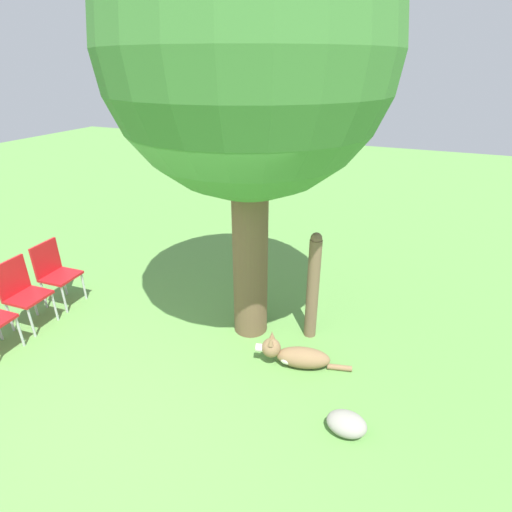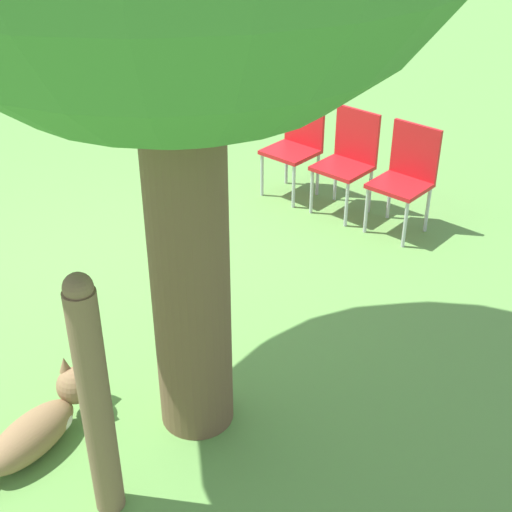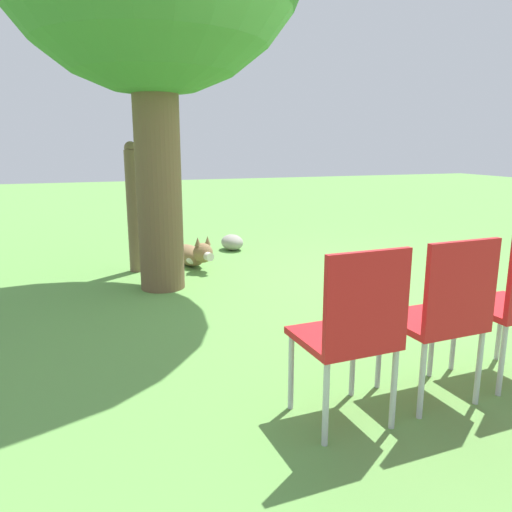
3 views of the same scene
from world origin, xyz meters
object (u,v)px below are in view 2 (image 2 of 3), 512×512
dog (43,423)px  red_chair_1 (349,156)px  red_chair_0 (297,140)px  fence_post (95,400)px  red_chair_2 (406,173)px

dog → red_chair_1: size_ratio=1.17×
red_chair_0 → red_chair_1: 0.57m
dog → fence_post: (0.00, 0.62, 0.57)m
fence_post → dog: bearing=-90.2°
red_chair_0 → red_chair_1: size_ratio=1.00×
fence_post → red_chair_2: (-3.52, -0.65, -0.18)m
red_chair_1 → red_chair_2: (-0.05, 0.57, 0.00)m
dog → red_chair_1: bearing=-3.8°
dog → fence_post: size_ratio=0.77×
fence_post → red_chair_2: bearing=-169.6°
fence_post → red_chair_1: fence_post is taller
dog → red_chair_1: 3.54m
red_chair_1 → red_chair_2: bearing=92.1°
red_chair_1 → red_chair_2: size_ratio=1.00×
fence_post → red_chair_0: fence_post is taller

